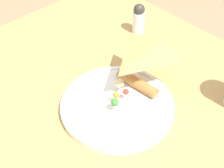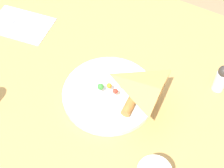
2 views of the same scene
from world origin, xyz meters
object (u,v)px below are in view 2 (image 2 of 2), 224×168
at_px(dining_table, 89,88).
at_px(pepper_shaker, 221,78).
at_px(plate_pizza, 110,93).
at_px(butter_knife, 18,23).
at_px(napkin_folded, 21,25).

distance_m(dining_table, pepper_shaker, 0.40).
bearing_deg(plate_pizza, pepper_shaker, 35.15).
distance_m(dining_table, butter_knife, 0.30).
bearing_deg(napkin_folded, pepper_shaker, 6.81).
bearing_deg(butter_knife, pepper_shaker, -4.77).
xyz_separation_m(napkin_folded, butter_knife, (-0.01, -0.00, 0.00)).
relative_size(napkin_folded, pepper_shaker, 2.35).
bearing_deg(dining_table, butter_knife, 173.66).
relative_size(dining_table, plate_pizza, 3.97).
bearing_deg(pepper_shaker, napkin_folded, -173.19).
xyz_separation_m(plate_pizza, napkin_folded, (-0.38, 0.09, -0.01)).
bearing_deg(butter_knife, plate_pizza, -25.13).
distance_m(plate_pizza, napkin_folded, 0.39).
xyz_separation_m(plate_pizza, pepper_shaker, (0.24, 0.17, 0.03)).
bearing_deg(dining_table, napkin_folded, 173.10).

